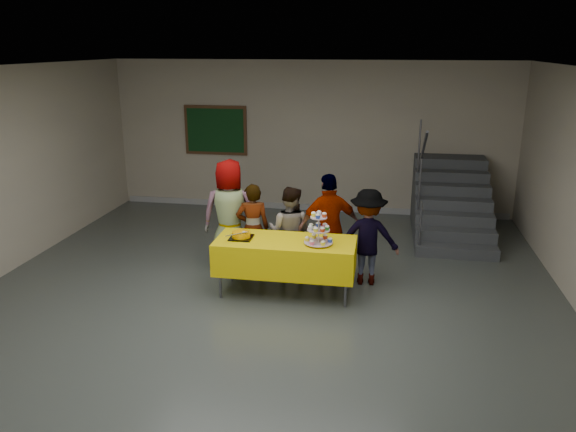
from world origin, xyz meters
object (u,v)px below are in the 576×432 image
(schoolchild_a, at_px, (230,215))
(noticeboard, at_px, (216,130))
(bear_cake, at_px, (241,234))
(cupcake_stand, at_px, (319,231))
(bake_table, at_px, (285,255))
(schoolchild_c, at_px, (290,232))
(schoolchild_b, at_px, (253,228))
(staircase, at_px, (450,204))
(schoolchild_e, at_px, (368,237))
(schoolchild_d, at_px, (329,227))

(schoolchild_a, xyz_separation_m, noticeboard, (-1.18, 3.25, 0.76))
(bear_cake, bearing_deg, cupcake_stand, -3.07)
(bake_table, relative_size, noticeboard, 1.45)
(bake_table, bearing_deg, schoolchild_c, 94.37)
(bear_cake, height_order, schoolchild_b, schoolchild_b)
(schoolchild_a, bearing_deg, staircase, -152.32)
(cupcake_stand, bearing_deg, bake_table, 170.16)
(cupcake_stand, bearing_deg, schoolchild_c, 125.18)
(cupcake_stand, xyz_separation_m, schoolchild_c, (-0.50, 0.71, -0.27))
(bear_cake, relative_size, schoolchild_b, 0.26)
(bear_cake, height_order, schoolchild_a, schoolchild_a)
(schoolchild_c, height_order, noticeboard, noticeboard)
(schoolchild_a, relative_size, schoolchild_e, 1.21)
(cupcake_stand, height_order, schoolchild_e, schoolchild_e)
(cupcake_stand, distance_m, staircase, 3.89)
(schoolchild_d, xyz_separation_m, staircase, (1.94, 2.59, -0.29))
(schoolchild_e, relative_size, noticeboard, 1.06)
(bake_table, xyz_separation_m, noticeboard, (-2.17, 4.05, 1.04))
(schoolchild_e, bearing_deg, schoolchild_c, -6.87)
(noticeboard, bearing_deg, bear_cake, -68.94)
(staircase, height_order, noticeboard, noticeboard)
(schoolchild_d, relative_size, schoolchild_e, 1.13)
(bake_table, bearing_deg, staircase, 52.51)
(schoolchild_a, bearing_deg, schoolchild_d, 166.31)
(schoolchild_c, bearing_deg, schoolchild_d, -171.29)
(schoolchild_c, distance_m, schoolchild_e, 1.13)
(cupcake_stand, relative_size, schoolchild_a, 0.27)
(cupcake_stand, distance_m, schoolchild_a, 1.69)
(bear_cake, height_order, staircase, staircase)
(schoolchild_b, bearing_deg, schoolchild_c, 160.35)
(schoolchild_b, distance_m, schoolchild_c, 0.57)
(cupcake_stand, xyz_separation_m, schoolchild_a, (-1.44, 0.88, -0.11))
(schoolchild_a, relative_size, schoolchild_d, 1.07)
(schoolchild_a, xyz_separation_m, schoolchild_d, (1.52, -0.17, -0.06))
(bear_cake, distance_m, schoolchild_c, 0.87)
(bear_cake, distance_m, schoolchild_d, 1.30)
(schoolchild_e, bearing_deg, schoolchild_a, -9.61)
(schoolchild_b, relative_size, schoolchild_d, 0.87)
(staircase, relative_size, noticeboard, 1.85)
(schoolchild_c, relative_size, schoolchild_e, 0.98)
(schoolchild_c, bearing_deg, schoolchild_b, 3.99)
(bear_cake, distance_m, noticeboard, 4.43)
(bake_table, relative_size, staircase, 0.78)
(schoolchild_d, bearing_deg, staircase, -148.92)
(bake_table, bearing_deg, schoolchild_b, 131.79)
(schoolchild_b, bearing_deg, noticeboard, -79.56)
(bear_cake, relative_size, schoolchild_a, 0.21)
(cupcake_stand, xyz_separation_m, staircase, (2.01, 3.30, -0.46))
(cupcake_stand, bearing_deg, schoolchild_b, 144.38)
(schoolchild_c, bearing_deg, cupcake_stand, 134.40)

